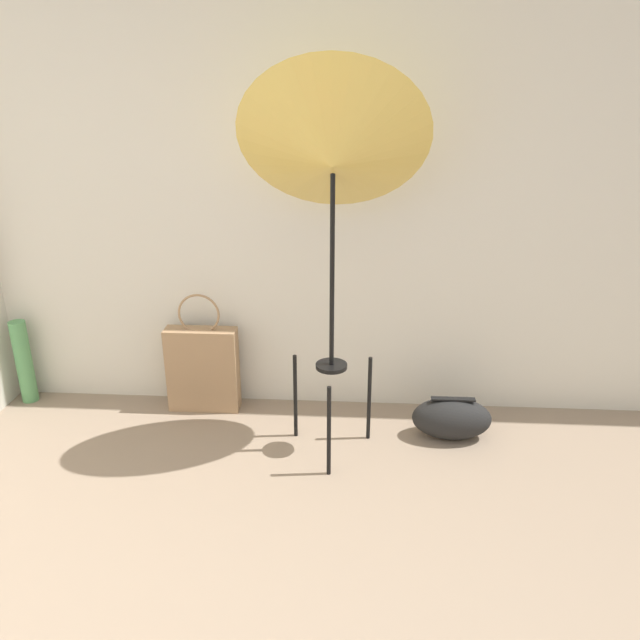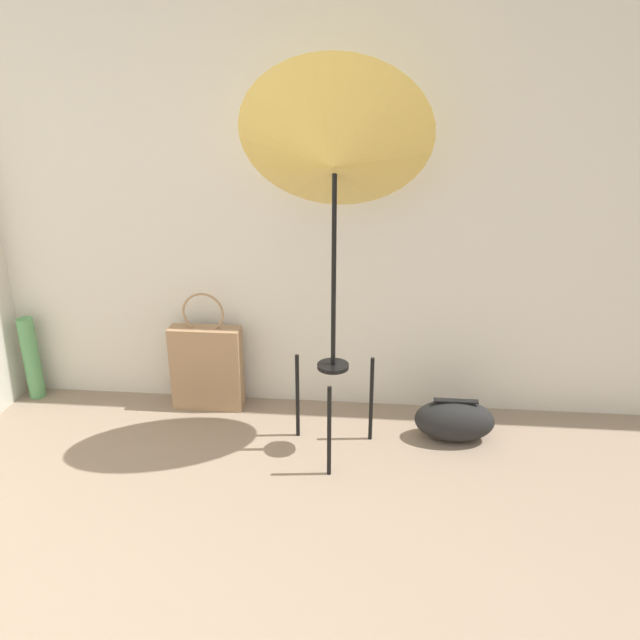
{
  "view_description": "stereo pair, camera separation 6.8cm",
  "coord_description": "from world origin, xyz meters",
  "px_view_note": "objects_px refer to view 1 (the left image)",
  "views": [
    {
      "loc": [
        0.4,
        -0.67,
        1.75
      ],
      "look_at": [
        0.25,
        1.75,
        0.8
      ],
      "focal_mm": 35.0,
      "sensor_mm": 36.0,
      "label": 1
    },
    {
      "loc": [
        0.47,
        -0.67,
        1.75
      ],
      "look_at": [
        0.25,
        1.75,
        0.8
      ],
      "focal_mm": 35.0,
      "sensor_mm": 36.0,
      "label": 2
    }
  ],
  "objects_px": {
    "duffel_bag": "(452,418)",
    "paper_roll": "(24,362)",
    "photo_umbrella": "(333,155)",
    "tote_bag": "(203,368)"
  },
  "relations": [
    {
      "from": "tote_bag",
      "to": "photo_umbrella",
      "type": "bearing_deg",
      "value": -26.89
    },
    {
      "from": "duffel_bag",
      "to": "paper_roll",
      "type": "height_order",
      "value": "paper_roll"
    },
    {
      "from": "tote_bag",
      "to": "paper_roll",
      "type": "bearing_deg",
      "value": 178.72
    },
    {
      "from": "tote_bag",
      "to": "duffel_bag",
      "type": "xyz_separation_m",
      "value": [
        1.34,
        -0.22,
        -0.14
      ]
    },
    {
      "from": "tote_bag",
      "to": "paper_roll",
      "type": "distance_m",
      "value": 1.04
    },
    {
      "from": "duffel_bag",
      "to": "paper_roll",
      "type": "xyz_separation_m",
      "value": [
        -2.38,
        0.25,
        0.13
      ]
    },
    {
      "from": "photo_umbrella",
      "to": "tote_bag",
      "type": "xyz_separation_m",
      "value": [
        -0.73,
        0.37,
        -1.2
      ]
    },
    {
      "from": "duffel_bag",
      "to": "paper_roll",
      "type": "relative_size",
      "value": 0.83
    },
    {
      "from": "tote_bag",
      "to": "duffel_bag",
      "type": "bearing_deg",
      "value": -9.42
    },
    {
      "from": "photo_umbrella",
      "to": "paper_roll",
      "type": "height_order",
      "value": "photo_umbrella"
    }
  ]
}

